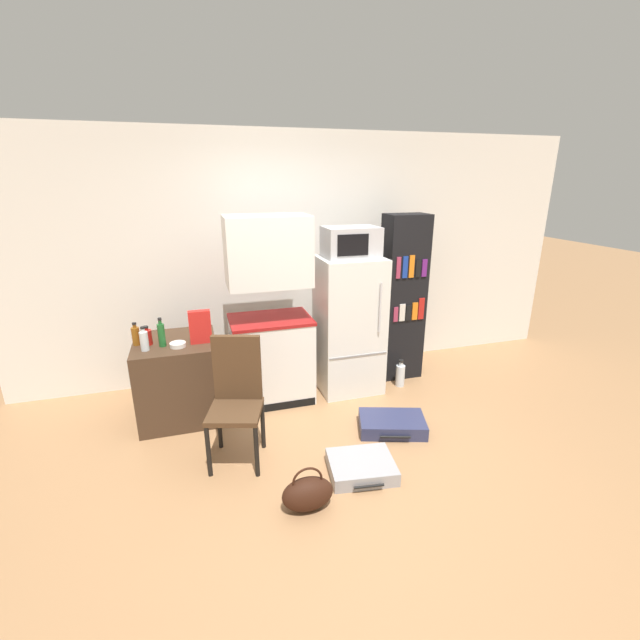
% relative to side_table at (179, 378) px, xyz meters
% --- Properties ---
extents(ground_plane, '(24.00, 24.00, 0.00)m').
position_rel_side_table_xyz_m(ground_plane, '(1.28, -1.24, -0.38)').
color(ground_plane, '#A3754C').
extents(wall_back, '(6.40, 0.10, 2.65)m').
position_rel_side_table_xyz_m(wall_back, '(1.48, 0.76, 0.95)').
color(wall_back, white).
rests_on(wall_back, ground_plane).
extents(side_table, '(0.72, 0.72, 0.76)m').
position_rel_side_table_xyz_m(side_table, '(0.00, 0.00, 0.00)').
color(side_table, '#422D1E').
rests_on(side_table, ground_plane).
extents(kitchen_hutch, '(0.79, 0.57, 1.85)m').
position_rel_side_table_xyz_m(kitchen_hutch, '(0.91, 0.08, 0.48)').
color(kitchen_hutch, white).
rests_on(kitchen_hutch, ground_plane).
extents(refrigerator, '(0.64, 0.59, 1.43)m').
position_rel_side_table_xyz_m(refrigerator, '(1.73, 0.08, 0.33)').
color(refrigerator, silver).
rests_on(refrigerator, ground_plane).
extents(microwave, '(0.53, 0.37, 0.30)m').
position_rel_side_table_xyz_m(microwave, '(1.73, 0.08, 1.19)').
color(microwave, '#B7B7BC').
rests_on(microwave, refrigerator).
extents(bookshelf, '(0.45, 0.31, 1.82)m').
position_rel_side_table_xyz_m(bookshelf, '(2.40, 0.21, 0.53)').
color(bookshelf, black).
rests_on(bookshelf, ground_plane).
extents(bottle_green_tall, '(0.06, 0.06, 0.26)m').
position_rel_side_table_xyz_m(bottle_green_tall, '(-0.09, -0.11, 0.49)').
color(bottle_green_tall, '#1E6028').
rests_on(bottle_green_tall, side_table).
extents(bottle_clear_short, '(0.07, 0.07, 0.22)m').
position_rel_side_table_xyz_m(bottle_clear_short, '(-0.23, -0.17, 0.47)').
color(bottle_clear_short, silver).
rests_on(bottle_clear_short, side_table).
extents(bottle_amber_beer, '(0.07, 0.07, 0.21)m').
position_rel_side_table_xyz_m(bottle_amber_beer, '(-0.31, -0.01, 0.47)').
color(bottle_amber_beer, brown).
rests_on(bottle_amber_beer, side_table).
extents(bottle_ketchup_red, '(0.09, 0.09, 0.17)m').
position_rel_side_table_xyz_m(bottle_ketchup_red, '(-0.22, -0.03, 0.45)').
color(bottle_ketchup_red, '#AD1914').
rests_on(bottle_ketchup_red, side_table).
extents(bowl, '(0.14, 0.14, 0.04)m').
position_rel_side_table_xyz_m(bowl, '(0.04, -0.16, 0.40)').
color(bowl, silver).
rests_on(bowl, side_table).
extents(cereal_box, '(0.19, 0.07, 0.30)m').
position_rel_side_table_xyz_m(cereal_box, '(0.24, -0.12, 0.53)').
color(cereal_box, red).
rests_on(cereal_box, side_table).
extents(chair, '(0.50, 0.50, 1.01)m').
position_rel_side_table_xyz_m(chair, '(0.47, -0.78, 0.20)').
color(chair, black).
rests_on(chair, ground_plane).
extents(suitcase_large_flat, '(0.67, 0.53, 0.12)m').
position_rel_side_table_xyz_m(suitcase_large_flat, '(1.82, -0.84, -0.32)').
color(suitcase_large_flat, navy).
rests_on(suitcase_large_flat, ground_plane).
extents(suitcase_small_flat, '(0.55, 0.49, 0.11)m').
position_rel_side_table_xyz_m(suitcase_small_flat, '(1.33, -1.31, -0.33)').
color(suitcase_small_flat, '#99999E').
rests_on(suitcase_small_flat, ground_plane).
extents(handbag, '(0.36, 0.20, 0.33)m').
position_rel_side_table_xyz_m(handbag, '(0.84, -1.55, -0.26)').
color(handbag, '#33190F').
rests_on(handbag, ground_plane).
extents(water_bottle_front, '(0.10, 0.10, 0.31)m').
position_rel_side_table_xyz_m(water_bottle_front, '(2.29, -0.07, -0.25)').
color(water_bottle_front, silver).
rests_on(water_bottle_front, ground_plane).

